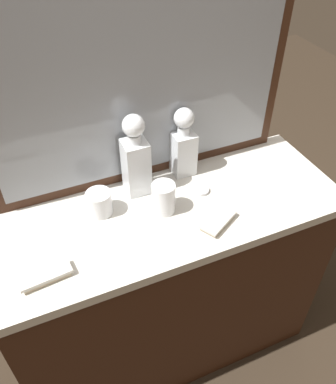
{
  "coord_description": "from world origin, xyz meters",
  "views": [
    {
      "loc": [
        -0.39,
        -0.89,
        1.8
      ],
      "look_at": [
        0.0,
        0.0,
        0.94
      ],
      "focal_mm": 37.69,
      "sensor_mm": 36.0,
      "label": 1
    }
  ],
  "objects": [
    {
      "name": "silver_brush_right",
      "position": [
        0.12,
        -0.12,
        0.87
      ],
      "size": [
        0.15,
        0.12,
        0.02
      ],
      "color": "#B7A88C",
      "rests_on": "dresser"
    },
    {
      "name": "silver_brush_front",
      "position": [
        -0.43,
        -0.12,
        0.87
      ],
      "size": [
        0.15,
        0.07,
        0.02
      ],
      "color": "#B7A88C",
      "rests_on": "dresser"
    },
    {
      "name": "porcelain_dish",
      "position": [
        0.14,
        0.04,
        0.86
      ],
      "size": [
        0.06,
        0.06,
        0.01
      ],
      "color": "silver",
      "rests_on": "dresser"
    },
    {
      "name": "dresser_mirror",
      "position": [
        0.0,
        0.21,
        1.23
      ],
      "size": [
        1.06,
        0.03,
        0.74
      ],
      "color": "#381E11",
      "rests_on": "dresser"
    },
    {
      "name": "ground_plane",
      "position": [
        0.0,
        0.0,
        0.0
      ],
      "size": [
        6.0,
        6.0,
        0.0
      ],
      "primitive_type": "plane",
      "color": "#2D2319"
    },
    {
      "name": "crystal_tumbler_right",
      "position": [
        -0.21,
        0.08,
        0.9
      ],
      "size": [
        0.08,
        0.08,
        0.08
      ],
      "color": "white",
      "rests_on": "dresser"
    },
    {
      "name": "crystal_tumbler_left",
      "position": [
        -0.01,
        0.01,
        0.91
      ],
      "size": [
        0.08,
        0.08,
        0.11
      ],
      "color": "white",
      "rests_on": "dresser"
    },
    {
      "name": "dresser",
      "position": [
        0.0,
        0.0,
        0.43
      ],
      "size": [
        1.22,
        0.46,
        0.86
      ],
      "color": "#381E11",
      "rests_on": "ground_plane"
    },
    {
      "name": "crystal_decanter_left",
      "position": [
        -0.06,
        0.14,
        0.98
      ],
      "size": [
        0.08,
        0.08,
        0.3
      ],
      "color": "white",
      "rests_on": "dresser"
    },
    {
      "name": "crystal_decanter_far_right",
      "position": [
        0.13,
        0.17,
        0.96
      ],
      "size": [
        0.08,
        0.08,
        0.26
      ],
      "color": "white",
      "rests_on": "dresser"
    }
  ]
}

